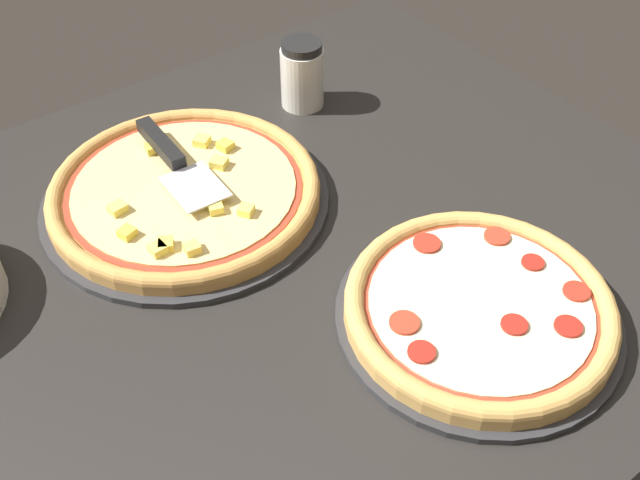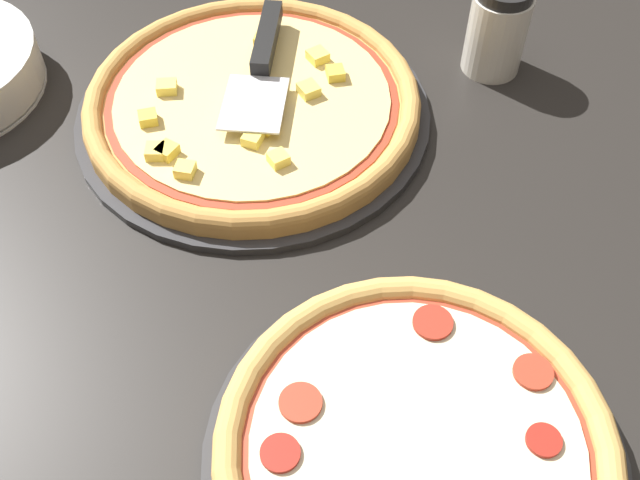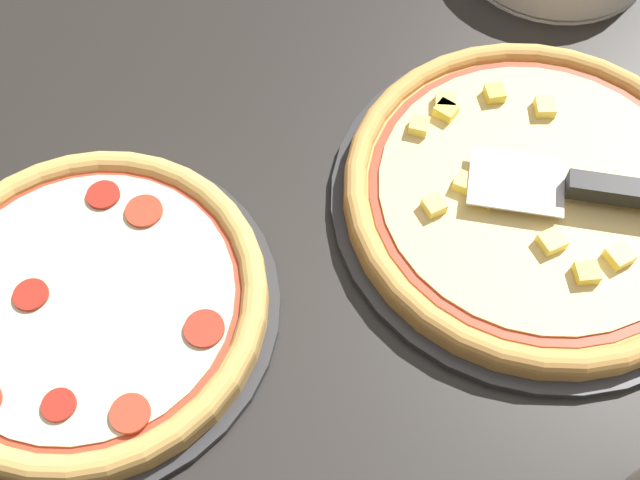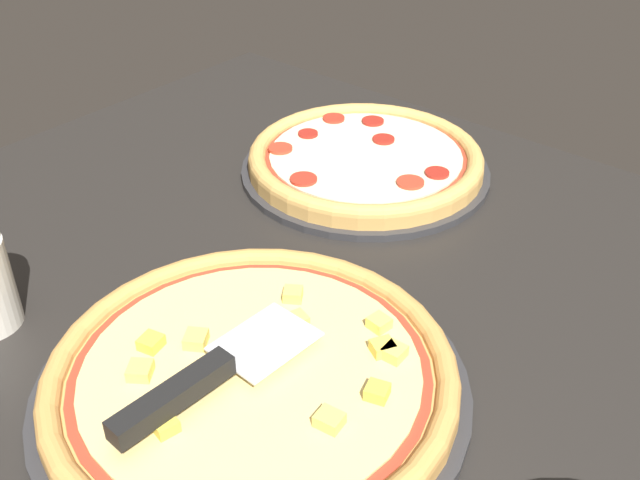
# 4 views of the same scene
# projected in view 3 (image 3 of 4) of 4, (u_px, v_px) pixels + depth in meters

# --- Properties ---
(ground_plane) EXTENTS (1.33, 0.99, 0.04)m
(ground_plane) POSITION_uv_depth(u_px,v_px,m) (373.00, 182.00, 0.80)
(ground_plane) COLOR black
(pizza_pan_front) EXTENTS (0.41, 0.41, 0.01)m
(pizza_pan_front) POSITION_uv_depth(u_px,v_px,m) (531.00, 201.00, 0.76)
(pizza_pan_front) COLOR #2D2D30
(pizza_pan_front) RESTS_ON ground_plane
(pizza_front) EXTENTS (0.39, 0.39, 0.03)m
(pizza_front) POSITION_uv_depth(u_px,v_px,m) (535.00, 191.00, 0.75)
(pizza_front) COLOR #C68E47
(pizza_front) RESTS_ON pizza_pan_front
(pizza_pan_back) EXTENTS (0.35, 0.35, 0.01)m
(pizza_pan_back) POSITION_uv_depth(u_px,v_px,m) (91.00, 309.00, 0.70)
(pizza_pan_back) COLOR #2D2D30
(pizza_pan_back) RESTS_ON ground_plane
(pizza_back) EXTENTS (0.33, 0.33, 0.03)m
(pizza_back) POSITION_uv_depth(u_px,v_px,m) (86.00, 300.00, 0.68)
(pizza_back) COLOR tan
(pizza_back) RESTS_ON pizza_pan_back
(serving_spatula) EXTENTS (0.07, 0.22, 0.02)m
(serving_spatula) POSITION_uv_depth(u_px,v_px,m) (604.00, 190.00, 0.71)
(serving_spatula) COLOR silver
(serving_spatula) RESTS_ON pizza_front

